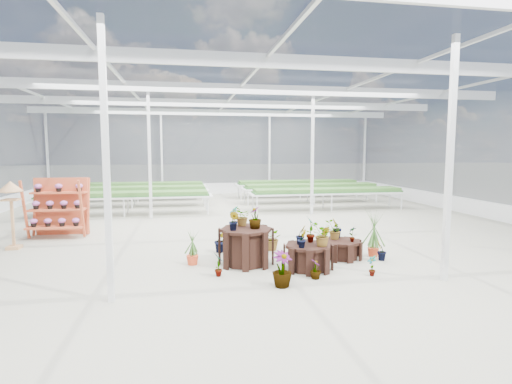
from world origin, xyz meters
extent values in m
plane|color=gray|center=(0.00, 0.00, 0.00)|extent=(24.00, 24.00, 0.00)
cylinder|color=black|center=(-0.52, -2.27, 0.39)|extent=(1.33, 1.33, 0.78)
cylinder|color=black|center=(0.68, -2.87, 0.26)|extent=(1.20, 1.20, 0.52)
cylinder|color=black|center=(1.68, -2.17, 0.21)|extent=(0.98, 0.98, 0.41)
imported|color=#39642A|center=(-0.76, -2.12, 1.02)|extent=(0.20, 0.27, 0.47)
imported|color=#39642A|center=(-0.33, -2.33, 1.02)|extent=(0.28, 0.28, 0.48)
imported|color=#39642A|center=(-0.55, -1.99, 1.00)|extent=(0.36, 0.41, 0.43)
imported|color=#39642A|center=(-0.80, -2.47, 0.99)|extent=(0.29, 0.29, 0.41)
imported|color=#39642A|center=(0.54, -2.82, 0.72)|extent=(0.28, 0.26, 0.40)
imported|color=#39642A|center=(0.90, -3.07, 0.75)|extent=(0.56, 0.55, 0.47)
imported|color=#39642A|center=(0.80, -2.68, 0.80)|extent=(0.27, 0.34, 0.56)
imported|color=#39642A|center=(0.48, -3.09, 0.70)|extent=(0.25, 0.26, 0.37)
imported|color=#39642A|center=(1.56, -2.05, 0.63)|extent=(0.45, 0.41, 0.43)
imported|color=#39642A|center=(1.88, -2.34, 0.59)|extent=(0.21, 0.17, 0.35)
imported|color=#39642A|center=(1.67, -1.91, 0.65)|extent=(0.34, 0.33, 0.48)
imported|color=#39642A|center=(-1.17, -3.02, 0.24)|extent=(0.21, 0.27, 0.47)
imported|color=#39642A|center=(-0.10, -3.80, 0.32)|extent=(0.47, 0.47, 0.65)
imported|color=#39642A|center=(0.64, -3.49, 0.19)|extent=(0.22, 0.22, 0.38)
imported|color=#39642A|center=(1.78, -3.51, 0.20)|extent=(0.16, 0.22, 0.40)
imported|color=#39642A|center=(2.48, -2.53, 0.22)|extent=(0.31, 0.30, 0.45)
imported|color=#39642A|center=(1.57, -1.33, 0.29)|extent=(0.36, 0.31, 0.59)
imported|color=#39642A|center=(0.30, -1.19, 0.31)|extent=(0.67, 0.71, 0.61)
imported|color=#39642A|center=(-0.96, -1.16, 0.30)|extent=(0.41, 0.38, 0.61)
camera|label=1|loc=(-1.79, -10.58, 2.45)|focal=28.00mm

